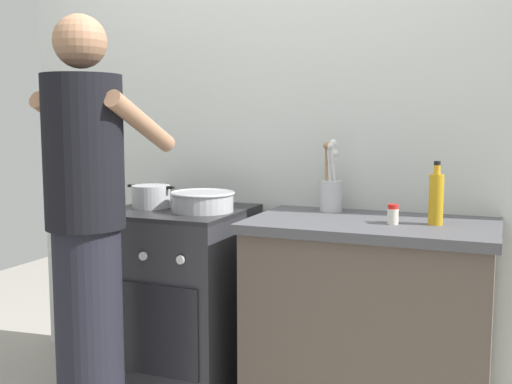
{
  "coord_description": "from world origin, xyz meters",
  "views": [
    {
      "loc": [
        1.05,
        -2.31,
        1.31
      ],
      "look_at": [
        0.05,
        0.12,
        1.0
      ],
      "focal_mm": 42.67,
      "sensor_mm": 36.0,
      "label": 1
    }
  ],
  "objects": [
    {
      "name": "utensil_crock",
      "position": [
        0.33,
        0.34,
        0.99
      ],
      "size": [
        0.1,
        0.1,
        0.33
      ],
      "color": "silver",
      "rests_on": "countertop"
    },
    {
      "name": "oil_bottle",
      "position": [
        0.8,
        0.15,
        1.01
      ],
      "size": [
        0.06,
        0.06,
        0.25
      ],
      "color": "gold",
      "rests_on": "countertop"
    },
    {
      "name": "spice_bottle",
      "position": [
        0.64,
        0.1,
        0.94
      ],
      "size": [
        0.04,
        0.04,
        0.08
      ],
      "color": "silver",
      "rests_on": "countertop"
    },
    {
      "name": "countertop",
      "position": [
        0.55,
        0.15,
        0.45
      ],
      "size": [
        1.0,
        0.6,
        0.9
      ],
      "color": "brown",
      "rests_on": "ground"
    },
    {
      "name": "back_wall",
      "position": [
        0.2,
        0.5,
        1.25
      ],
      "size": [
        3.2,
        0.1,
        2.5
      ],
      "color": "silver",
      "rests_on": "ground"
    },
    {
      "name": "person",
      "position": [
        -0.43,
        -0.43,
        0.86
      ],
      "size": [
        0.41,
        0.5,
        1.7
      ],
      "color": "black",
      "rests_on": "ground"
    },
    {
      "name": "pot",
      "position": [
        -0.49,
        0.13,
        0.95
      ],
      "size": [
        0.25,
        0.18,
        0.11
      ],
      "color": "#B2B2B7",
      "rests_on": "stove_range"
    },
    {
      "name": "stove_range",
      "position": [
        -0.35,
        0.15,
        0.45
      ],
      "size": [
        0.6,
        0.62,
        0.9
      ],
      "color": "#2D2D33",
      "rests_on": "ground"
    },
    {
      "name": "mixing_bowl",
      "position": [
        -0.21,
        0.12,
        0.95
      ],
      "size": [
        0.29,
        0.29,
        0.09
      ],
      "color": "#B7B7BC",
      "rests_on": "stove_range"
    }
  ]
}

